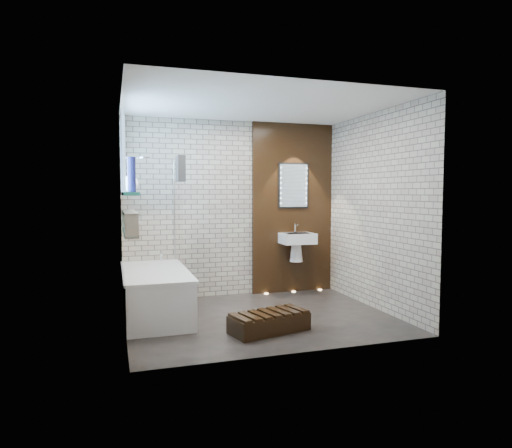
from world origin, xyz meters
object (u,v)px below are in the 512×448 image
object	(u,v)px
bathtub	(155,293)
washbasin	(297,242)
walnut_step	(269,323)
bath_screen	(178,212)
led_mirror	(294,186)

from	to	relation	value
bathtub	washbasin	xyz separation A→B (m)	(2.17, 0.62, 0.50)
bathtub	walnut_step	distance (m)	1.56
bath_screen	washbasin	size ratio (longest dim) A/B	2.41
bathtub	walnut_step	xyz separation A→B (m)	(1.15, -1.04, -0.19)
bath_screen	washbasin	world-z (taller)	bath_screen
bath_screen	walnut_step	distance (m)	2.05
bath_screen	led_mirror	size ratio (longest dim) A/B	2.00
washbasin	led_mirror	xyz separation A→B (m)	(0.00, 0.16, 0.86)
bathtub	washbasin	bearing A→B (deg)	16.01
washbasin	led_mirror	world-z (taller)	led_mirror
bathtub	led_mirror	xyz separation A→B (m)	(2.17, 0.78, 1.36)
bath_screen	bathtub	bearing A→B (deg)	-128.90
walnut_step	bath_screen	bearing A→B (deg)	118.19
bath_screen	led_mirror	distance (m)	1.89
bath_screen	walnut_step	world-z (taller)	bath_screen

